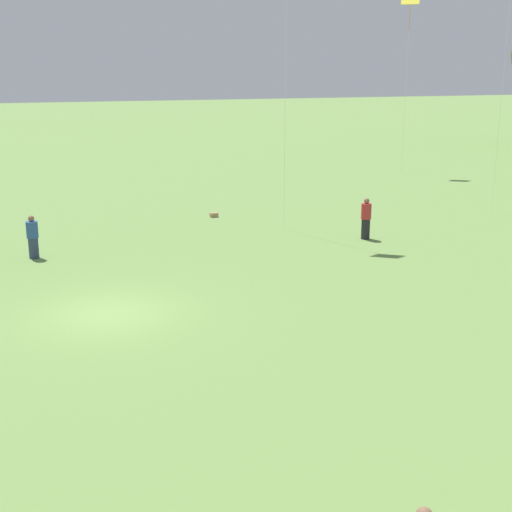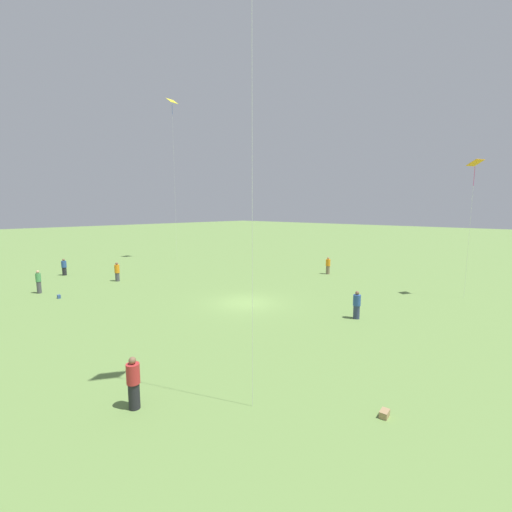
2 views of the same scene
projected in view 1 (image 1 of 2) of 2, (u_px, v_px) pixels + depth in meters
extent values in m
plane|color=#6B8E47|center=(108.00, 314.00, 22.03)|extent=(240.00, 240.00, 0.00)
cylinder|color=#232328|center=(366.00, 229.00, 31.15)|extent=(0.44, 0.44, 0.90)
cylinder|color=#B72D2D|center=(366.00, 211.00, 30.94)|extent=(0.51, 0.51, 0.68)
sphere|color=brown|center=(367.00, 201.00, 30.82)|extent=(0.24, 0.24, 0.24)
cylinder|color=#333D5B|center=(34.00, 248.00, 28.12)|extent=(0.49, 0.49, 0.82)
cylinder|color=#2D5193|center=(32.00, 230.00, 27.92)|extent=(0.58, 0.58, 0.66)
sphere|color=brown|center=(31.00, 219.00, 27.80)|extent=(0.24, 0.24, 0.24)
cylinder|color=silver|center=(503.00, 77.00, 34.97)|extent=(0.01, 0.01, 13.54)
cylinder|color=orange|center=(410.00, 17.00, 47.12)|extent=(0.04, 0.04, 1.69)
cylinder|color=silver|center=(406.00, 88.00, 48.33)|extent=(0.01, 0.01, 11.54)
cylinder|color=silver|center=(286.00, 63.00, 31.09)|extent=(0.01, 0.01, 14.88)
cube|color=#A58459|center=(214.00, 215.00, 35.59)|extent=(0.29, 0.42, 0.22)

